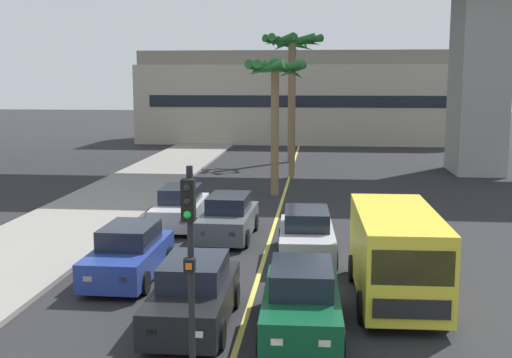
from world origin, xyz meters
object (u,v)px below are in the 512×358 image
(car_queue_second, at_px, (307,236))
(car_queue_fourth, at_px, (301,302))
(palm_tree_near_median, at_px, (276,83))
(car_queue_fifth, at_px, (228,218))
(palm_tree_far_median, at_px, (292,70))
(car_queue_sixth, at_px, (194,295))
(car_queue_third, at_px, (180,208))
(car_queue_front, at_px, (129,254))
(palm_tree_mid_median, at_px, (293,57))
(delivery_van, at_px, (396,253))
(traffic_light_median_near, at_px, (190,248))

(car_queue_second, relative_size, car_queue_fourth, 1.01)
(car_queue_fourth, relative_size, palm_tree_near_median, 0.62)
(car_queue_fifth, relative_size, palm_tree_far_median, 0.48)
(car_queue_fourth, relative_size, car_queue_sixth, 1.01)
(car_queue_third, bearing_deg, car_queue_second, -38.40)
(car_queue_third, height_order, car_queue_fifth, same)
(car_queue_fifth, distance_m, car_queue_sixth, 8.36)
(car_queue_third, relative_size, palm_tree_near_median, 0.62)
(car_queue_third, relative_size, palm_tree_far_median, 0.48)
(car_queue_front, relative_size, palm_tree_near_median, 0.61)
(car_queue_front, xyz_separation_m, palm_tree_far_median, (3.49, 26.61, 5.53))
(car_queue_sixth, bearing_deg, palm_tree_mid_median, 86.70)
(car_queue_fifth, relative_size, delivery_van, 0.78)
(palm_tree_near_median, bearing_deg, delivery_van, -74.41)
(traffic_light_median_near, bearing_deg, delivery_van, 50.36)
(car_queue_sixth, relative_size, palm_tree_near_median, 0.61)
(car_queue_third, xyz_separation_m, car_queue_sixth, (2.49, -9.98, 0.00))
(car_queue_third, xyz_separation_m, palm_tree_near_median, (3.22, 7.06, 4.80))
(car_queue_second, distance_m, car_queue_fifth, 3.71)
(traffic_light_median_near, height_order, palm_tree_far_median, palm_tree_far_median)
(car_queue_third, relative_size, car_queue_sixth, 1.01)
(car_queue_second, height_order, car_queue_sixth, same)
(car_queue_sixth, height_order, palm_tree_far_median, palm_tree_far_median)
(car_queue_third, relative_size, delivery_van, 0.78)
(car_queue_fourth, relative_size, delivery_van, 0.78)
(car_queue_fifth, bearing_deg, palm_tree_far_median, 86.54)
(palm_tree_mid_median, bearing_deg, car_queue_third, -106.48)
(palm_tree_mid_median, bearing_deg, car_queue_sixth, -93.30)
(car_queue_fourth, height_order, palm_tree_mid_median, palm_tree_mid_median)
(car_queue_sixth, bearing_deg, delivery_van, 23.50)
(car_queue_third, xyz_separation_m, car_queue_fourth, (5.01, -10.19, 0.00))
(car_queue_third, height_order, car_queue_fourth, same)
(car_queue_sixth, bearing_deg, palm_tree_far_median, 88.19)
(car_queue_front, distance_m, car_queue_second, 5.74)
(car_queue_sixth, bearing_deg, car_queue_fifth, 92.46)
(delivery_van, bearing_deg, palm_tree_far_median, 98.09)
(car_queue_second, relative_size, palm_tree_far_median, 0.49)
(car_queue_third, xyz_separation_m, delivery_van, (7.38, -7.85, 0.57))
(delivery_van, height_order, palm_tree_far_median, palm_tree_far_median)
(car_queue_fourth, height_order, palm_tree_far_median, palm_tree_far_median)
(car_queue_front, xyz_separation_m, car_queue_second, (5.06, 2.71, 0.00))
(car_queue_fifth, bearing_deg, car_queue_front, -113.34)
(car_queue_third, height_order, delivery_van, delivery_van)
(car_queue_front, relative_size, traffic_light_median_near, 0.98)
(car_queue_front, distance_m, traffic_light_median_near, 7.38)
(palm_tree_near_median, bearing_deg, car_queue_fourth, -84.06)
(car_queue_sixth, distance_m, palm_tree_far_median, 30.44)
(car_queue_fourth, bearing_deg, car_queue_fifth, 108.63)
(car_queue_second, height_order, car_queue_fifth, same)
(traffic_light_median_near, distance_m, palm_tree_mid_median, 26.27)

